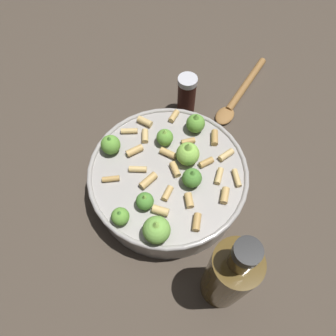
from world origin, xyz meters
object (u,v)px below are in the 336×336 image
object	(u,v)px
pepper_shaker	(187,95)
wooden_spoon	(239,94)
olive_oil_bottle	(229,275)
cooking_pan	(168,178)

from	to	relation	value
pepper_shaker	wooden_spoon	size ratio (longest dim) A/B	0.46
olive_oil_bottle	wooden_spoon	size ratio (longest dim) A/B	1.05
pepper_shaker	olive_oil_bottle	distance (m)	0.37
pepper_shaker	olive_oil_bottle	world-z (taller)	olive_oil_bottle
wooden_spoon	pepper_shaker	bearing A→B (deg)	-160.71
cooking_pan	wooden_spoon	size ratio (longest dim) A/B	1.35
pepper_shaker	wooden_spoon	distance (m)	0.13
pepper_shaker	wooden_spoon	world-z (taller)	pepper_shaker
cooking_pan	pepper_shaker	size ratio (longest dim) A/B	2.97
cooking_pan	pepper_shaker	world-z (taller)	cooking_pan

